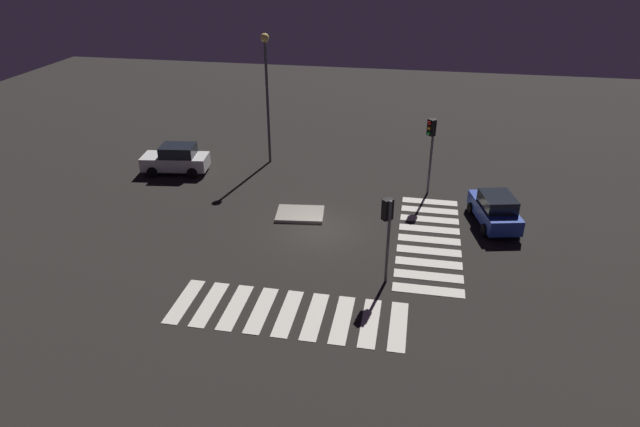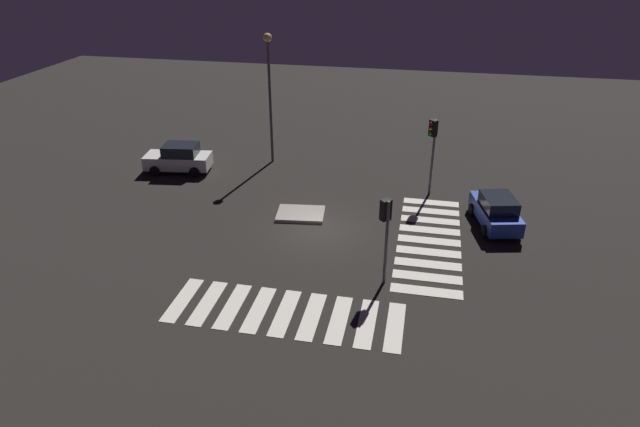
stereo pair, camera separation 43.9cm
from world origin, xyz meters
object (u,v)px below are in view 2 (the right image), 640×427
Objects in this scene: car_white at (179,158)px; traffic_light_north at (433,139)px; traffic_light_east at (386,221)px; street_lamp at (269,78)px; traffic_island at (301,214)px; car_blue at (496,211)px.

car_white is 0.95× the size of traffic_light_north.
traffic_light_east is at bearing 137.17° from car_white.
traffic_light_north is 11.51m from street_lamp.
traffic_island is at bearing 0.44° from traffic_light_east.
traffic_island is 10.54m from car_white.
car_blue is (10.60, 0.92, 0.80)m from traffic_island.
traffic_light_north is (16.35, -0.50, 2.66)m from car_white.
traffic_island is 0.69× the size of traffic_light_east.
car_blue is at bearing 92.69° from traffic_light_north.
traffic_light_north reaches higher than traffic_island.
street_lamp reaches higher than car_blue.
car_white is (-9.41, 4.68, 0.83)m from traffic_island.
car_blue is at bearing 4.94° from traffic_island.
street_lamp reaches higher than car_white.
traffic_light_east is (-1.77, -9.80, -0.46)m from traffic_light_north.
car_blue reaches higher than traffic_island.
traffic_light_east is 16.23m from street_lamp.
car_white reaches higher than car_blue.
traffic_light_north reaches higher than car_white.
street_lamp reaches higher than traffic_light_north.
car_white is at bearing -47.48° from traffic_light_north.
car_blue is at bearing 161.80° from car_white.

